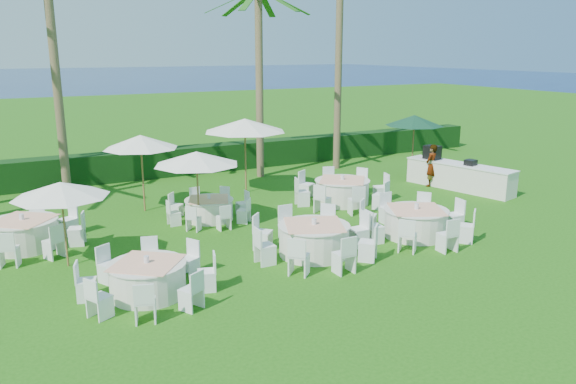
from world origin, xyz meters
name	(u,v)px	position (x,y,z in m)	size (l,w,h in m)	color
ground	(294,265)	(0.00, 0.00, 0.00)	(120.00, 120.00, 0.00)	#1D570F
hedge	(163,162)	(0.00, 12.00, 0.60)	(34.00, 1.00, 1.20)	black
ocean	(26,80)	(0.00, 102.00, 0.00)	(260.00, 260.00, 0.00)	#060E44
banquet_table_a	(148,278)	(-3.77, -0.04, 0.41)	(3.04, 3.04, 0.93)	silver
banquet_table_b	(314,239)	(0.85, 0.44, 0.45)	(3.38, 3.38, 1.02)	silver
banquet_table_c	(416,222)	(4.31, 0.36, 0.44)	(3.34, 3.34, 1.00)	silver
banquet_table_d	(24,233)	(-6.03, 4.69, 0.43)	(3.23, 3.23, 0.98)	silver
banquet_table_e	(209,209)	(-0.53, 4.80, 0.37)	(2.76, 2.76, 0.85)	silver
banquet_table_f	(342,191)	(4.43, 4.51, 0.46)	(3.44, 3.44, 1.04)	silver
umbrella_a	(61,190)	(-5.15, 2.67, 2.02)	(2.38, 2.38, 2.21)	brown
umbrella_b	(197,158)	(-1.05, 4.31, 2.17)	(2.65, 2.65, 2.38)	brown
umbrella_c	(141,142)	(-2.13, 6.84, 2.40)	(2.51, 2.51, 2.63)	brown
umbrella_d	(245,125)	(1.99, 7.56, 2.62)	(3.16, 3.16, 2.87)	brown
umbrella_green	(414,120)	(9.70, 6.97, 2.42)	(2.51, 2.51, 2.66)	brown
buffet_table	(458,175)	(9.67, 4.13, 0.55)	(1.98, 4.54, 1.58)	silver
staff_person	(431,165)	(9.04, 5.02, 0.85)	(0.62, 0.41, 1.71)	gray
palm_b	(54,53)	(-4.22, 10.28, 5.27)	(4.29, 4.34, 9.61)	brown
palm_d	(259,75)	(3.71, 9.90, 4.34)	(4.36, 4.26, 7.80)	brown
palm_e	(339,52)	(7.61, 9.84, 5.28)	(4.40, 4.14, 9.63)	brown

